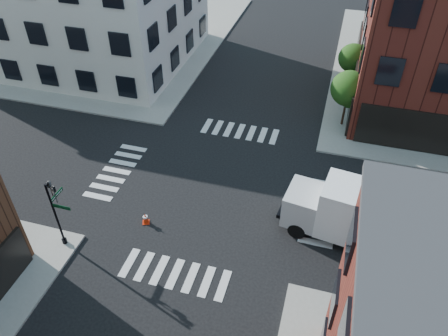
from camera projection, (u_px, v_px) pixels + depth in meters
name	position (u px, v px, depth m)	size (l,w,h in m)	color
ground	(213.00, 190.00, 28.69)	(120.00, 120.00, 0.00)	black
sidewalk_nw	(89.00, 32.00, 48.68)	(30.00, 30.00, 0.15)	gray
tree_near	(349.00, 90.00, 32.44)	(2.69, 2.69, 4.49)	black
tree_far	(353.00, 60.00, 37.07)	(2.43, 2.43, 4.07)	black
signal_pole	(56.00, 208.00, 23.36)	(1.29, 1.24, 4.60)	black
box_truck	(361.00, 217.00, 24.09)	(8.53, 3.59, 3.77)	white
traffic_cone	(145.00, 218.00, 26.19)	(0.54, 0.54, 0.76)	red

